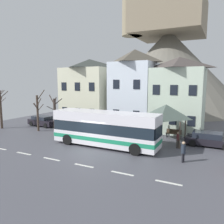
# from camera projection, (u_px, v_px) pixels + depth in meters

# --- Properties ---
(ground_plane) EXTENTS (40.00, 60.00, 0.07)m
(ground_plane) POSITION_uv_depth(u_px,v_px,m) (88.00, 152.00, 18.87)
(ground_plane) COLOR #4B4C54
(townhouse_00) EXTENTS (6.72, 6.16, 9.13)m
(townhouse_00) POSITION_uv_depth(u_px,v_px,m) (90.00, 91.00, 32.16)
(townhouse_00) COLOR beige
(townhouse_00) RESTS_ON ground_plane
(townhouse_01) EXTENTS (5.26, 5.55, 10.03)m
(townhouse_01) POSITION_uv_depth(u_px,v_px,m) (134.00, 89.00, 28.70)
(townhouse_01) COLOR silver
(townhouse_01) RESTS_ON ground_plane
(townhouse_02) EXTENTS (5.80, 5.50, 8.82)m
(townhouse_02) POSITION_uv_depth(u_px,v_px,m) (178.00, 95.00, 26.28)
(townhouse_02) COLOR beige
(townhouse_02) RESTS_ON ground_plane
(hilltop_castle) EXTENTS (32.28, 32.28, 24.03)m
(hilltop_castle) POSITION_uv_depth(u_px,v_px,m) (167.00, 66.00, 47.39)
(hilltop_castle) COLOR slate
(hilltop_castle) RESTS_ON ground_plane
(transit_bus) EXTENTS (10.08, 2.67, 3.22)m
(transit_bus) POSITION_uv_depth(u_px,v_px,m) (105.00, 129.00, 20.25)
(transit_bus) COLOR white
(transit_bus) RESTS_ON ground_plane
(bus_shelter) EXTENTS (3.60, 3.60, 3.74)m
(bus_shelter) POSITION_uv_depth(u_px,v_px,m) (166.00, 111.00, 21.56)
(bus_shelter) COLOR #473D33
(bus_shelter) RESTS_ON ground_plane
(parked_car_00) EXTENTS (4.25, 2.06, 1.29)m
(parked_car_00) POSITION_uv_depth(u_px,v_px,m) (209.00, 139.00, 20.49)
(parked_car_00) COLOR black
(parked_car_00) RESTS_ON ground_plane
(parked_car_01) EXTENTS (4.36, 2.16, 1.33)m
(parked_car_01) POSITION_uv_depth(u_px,v_px,m) (43.00, 121.00, 29.76)
(parked_car_01) COLOR black
(parked_car_01) RESTS_ON ground_plane
(parked_car_03) EXTENTS (4.13, 2.18, 1.44)m
(parked_car_03) POSITION_uv_depth(u_px,v_px,m) (75.00, 124.00, 27.59)
(parked_car_03) COLOR black
(parked_car_03) RESTS_ON ground_plane
(pedestrian_00) EXTENTS (0.32, 0.36, 1.57)m
(pedestrian_00) POSITION_uv_depth(u_px,v_px,m) (183.00, 151.00, 16.31)
(pedestrian_00) COLOR black
(pedestrian_00) RESTS_ON ground_plane
(pedestrian_01) EXTENTS (0.32, 0.36, 1.48)m
(pedestrian_01) POSITION_uv_depth(u_px,v_px,m) (178.00, 140.00, 19.82)
(pedestrian_01) COLOR #38332D
(pedestrian_01) RESTS_ON ground_plane
(public_bench) EXTENTS (1.58, 0.48, 0.87)m
(public_bench) POSITION_uv_depth(u_px,v_px,m) (174.00, 133.00, 23.61)
(public_bench) COLOR #473828
(public_bench) RESTS_ON ground_plane
(bare_tree_00) EXTENTS (1.83, 1.75, 5.00)m
(bare_tree_00) POSITION_uv_depth(u_px,v_px,m) (38.00, 111.00, 26.44)
(bare_tree_00) COLOR #47382D
(bare_tree_00) RESTS_ON ground_plane
(bare_tree_01) EXTENTS (2.18, 1.36, 4.50)m
(bare_tree_01) POSITION_uv_depth(u_px,v_px,m) (55.00, 116.00, 23.94)
(bare_tree_01) COLOR #382D28
(bare_tree_01) RESTS_ON ground_plane
(bare_tree_02) EXTENTS (1.10, 1.90, 4.93)m
(bare_tree_02) POSITION_uv_depth(u_px,v_px,m) (1.00, 109.00, 27.95)
(bare_tree_02) COLOR #47382D
(bare_tree_02) RESTS_ON ground_plane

